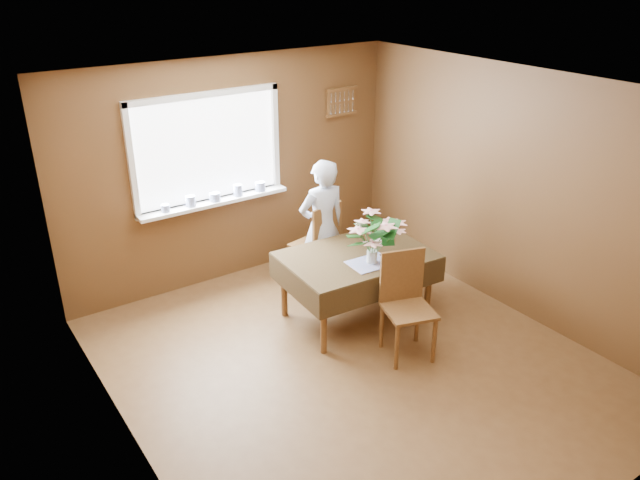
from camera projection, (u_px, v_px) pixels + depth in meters
floor at (354, 364)px, 5.75m from camera, size 4.50×4.50×0.00m
ceiling at (361, 91)px, 4.70m from camera, size 4.50×4.50×0.00m
wall_back at (233, 171)px, 6.91m from camera, size 4.00×0.00×4.00m
wall_front at (598, 377)px, 3.54m from camera, size 4.00×0.00×4.00m
wall_left at (122, 311)px, 4.20m from camera, size 0.00×4.50×4.50m
wall_right at (515, 194)px, 6.25m from camera, size 0.00×4.50×4.50m
window_assembly at (211, 168)px, 6.68m from camera, size 1.72×0.20×1.22m
spoon_rack at (341, 102)px, 7.38m from camera, size 0.44×0.05×0.33m
dining_table at (357, 262)px, 6.25m from camera, size 1.53×1.09×0.72m
chair_far at (320, 242)px, 6.89m from camera, size 0.51×0.51×1.00m
chair_near at (406, 300)px, 5.74m from camera, size 0.54×0.54×1.00m
seated_woman at (322, 227)px, 6.73m from camera, size 0.58×0.41×1.51m
flower_bouquet at (373, 235)px, 5.93m from camera, size 0.52×0.52×0.45m
side_plate at (383, 239)px, 6.53m from camera, size 0.26×0.26×0.01m
table_knife at (387, 259)px, 6.10m from camera, size 0.04×0.24×0.00m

